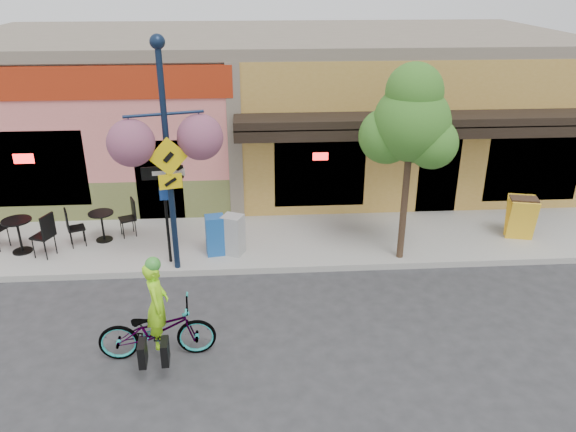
# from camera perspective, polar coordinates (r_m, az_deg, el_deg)

# --- Properties ---
(ground) EXTENTS (90.00, 90.00, 0.00)m
(ground) POSITION_cam_1_polar(r_m,az_deg,el_deg) (12.23, -0.60, -6.98)
(ground) COLOR #2D2D30
(ground) RESTS_ON ground
(sidewalk) EXTENTS (24.00, 3.00, 0.15)m
(sidewalk) POSITION_cam_1_polar(r_m,az_deg,el_deg) (13.95, -1.08, -2.52)
(sidewalk) COLOR #9E9B93
(sidewalk) RESTS_ON ground
(curb) EXTENTS (24.00, 0.12, 0.15)m
(curb) POSITION_cam_1_polar(r_m,az_deg,el_deg) (12.67, -0.75, -5.42)
(curb) COLOR #A8A59E
(curb) RESTS_ON ground
(building) EXTENTS (18.20, 8.20, 4.50)m
(building) POSITION_cam_1_polar(r_m,az_deg,el_deg) (18.44, -1.99, 11.23)
(building) COLOR #E2766F
(building) RESTS_ON ground
(bicycle) EXTENTS (2.06, 0.84, 1.06)m
(bicycle) POSITION_cam_1_polar(r_m,az_deg,el_deg) (10.17, -13.15, -11.22)
(bicycle) COLOR maroon
(bicycle) RESTS_ON ground
(cyclist_rider) EXTENTS (0.42, 0.60, 1.59)m
(cyclist_rider) POSITION_cam_1_polar(r_m,az_deg,el_deg) (10.01, -13.01, -9.97)
(cyclist_rider) COLOR #A3FF1A
(cyclist_rider) RESTS_ON ground
(lamp_post) EXTENTS (1.71, 1.01, 5.01)m
(lamp_post) POSITION_cam_1_polar(r_m,az_deg,el_deg) (11.86, -12.09, 5.58)
(lamp_post) COLOR #111F37
(lamp_post) RESTS_ON sidewalk
(one_way_sign) EXTENTS (0.90, 0.29, 2.30)m
(one_way_sign) POSITION_cam_1_polar(r_m,az_deg,el_deg) (12.61, -12.24, 0.08)
(one_way_sign) COLOR black
(one_way_sign) RESTS_ON sidewalk
(cafe_set_left) EXTENTS (1.99, 1.49, 1.07)m
(cafe_set_left) POSITION_cam_1_polar(r_m,az_deg,el_deg) (14.44, -25.70, -1.40)
(cafe_set_left) COLOR black
(cafe_set_left) RESTS_ON sidewalk
(cafe_set_right) EXTENTS (1.79, 1.36, 0.96)m
(cafe_set_right) POSITION_cam_1_polar(r_m,az_deg,el_deg) (14.33, -18.37, -0.61)
(cafe_set_right) COLOR black
(cafe_set_right) RESTS_ON sidewalk
(newspaper_box_blue) EXTENTS (0.48, 0.44, 0.94)m
(newspaper_box_blue) POSITION_cam_1_polar(r_m,az_deg,el_deg) (13.08, -7.40, -1.93)
(newspaper_box_blue) COLOR #1B55A5
(newspaper_box_blue) RESTS_ON sidewalk
(newspaper_box_grey) EXTENTS (0.57, 0.55, 0.95)m
(newspaper_box_grey) POSITION_cam_1_polar(r_m,az_deg,el_deg) (13.04, -5.60, -1.91)
(newspaper_box_grey) COLOR #A3A3A3
(newspaper_box_grey) RESTS_ON sidewalk
(street_tree) EXTENTS (1.99, 1.99, 4.47)m
(street_tree) POSITION_cam_1_polar(r_m,az_deg,el_deg) (12.42, 12.08, 5.10)
(street_tree) COLOR #3D7A26
(street_tree) RESTS_ON sidewalk
(sandwich_board) EXTENTS (0.73, 0.60, 1.06)m
(sandwich_board) POSITION_cam_1_polar(r_m,az_deg,el_deg) (14.68, 22.72, -0.48)
(sandwich_board) COLOR yellow
(sandwich_board) RESTS_ON sidewalk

